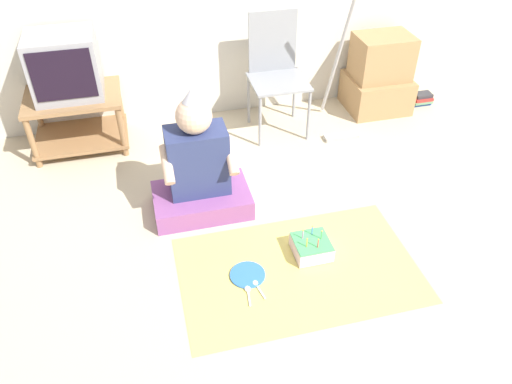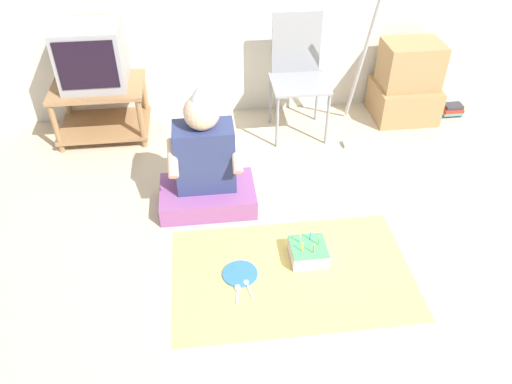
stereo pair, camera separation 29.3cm
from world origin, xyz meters
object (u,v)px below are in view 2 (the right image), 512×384
book_pile (451,110)px  paper_plate (240,274)px  dust_mop (362,96)px  birthday_cake (308,252)px  tv (91,56)px  cardboard_box_stack (406,85)px  person_seated (206,167)px  folding_chair (298,68)px

book_pile → paper_plate: 2.57m
dust_mop → birthday_cake: (-0.66, -1.30, -0.31)m
tv → cardboard_box_stack: size_ratio=0.73×
cardboard_box_stack → book_pile: size_ratio=3.53×
tv → person_seated: (0.79, -1.00, -0.37)m
book_pile → person_seated: person_seated is taller
cardboard_box_stack → birthday_cake: (-1.14, -1.58, -0.24)m
tv → dust_mop: (2.02, -0.30, -0.30)m
birthday_cake → paper_plate: (-0.42, -0.08, -0.04)m
cardboard_box_stack → dust_mop: 0.56m
folding_chair → person_seated: (-0.77, -0.91, -0.23)m
tv → cardboard_box_stack: (2.50, -0.02, -0.37)m
dust_mop → birthday_cake: dust_mop is taller
dust_mop → cardboard_box_stack: bearing=30.7°
tv → book_pile: (2.93, -0.06, -0.62)m
folding_chair → birthday_cake: bearing=-97.4°
cardboard_box_stack → paper_plate: (-1.56, -1.67, -0.28)m
cardboard_box_stack → birthday_cake: cardboard_box_stack is taller
folding_chair → book_pile: folding_chair is taller
folding_chair → book_pile: 1.46m
folding_chair → cardboard_box_stack: folding_chair is taller
dust_mop → book_pile: bearing=14.8°
birthday_cake → paper_plate: size_ratio=1.05×
tv → dust_mop: size_ratio=0.38×
person_seated → paper_plate: 0.76m
cardboard_box_stack → tv: bearing=179.5°
tv → folding_chair: (1.55, -0.10, -0.14)m
dust_mop → birthday_cake: size_ratio=5.73×
cardboard_box_stack → birthday_cake: bearing=-125.8°
cardboard_box_stack → birthday_cake: size_ratio=3.03×
birthday_cake → folding_chair: bearing=82.6°
paper_plate → cardboard_box_stack: bearing=47.0°
tv → dust_mop: bearing=-8.6°
birthday_cake → dust_mop: bearing=62.9°
folding_chair → paper_plate: (-0.61, -1.59, -0.51)m
tv → person_seated: size_ratio=0.54×
book_pile → person_seated: 2.36m
tv → folding_chair: size_ratio=0.51×
person_seated → tv: bearing=128.0°
cardboard_box_stack → paper_plate: 2.30m
tv → book_pile: bearing=-1.2°
cardboard_box_stack → person_seated: bearing=-150.1°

